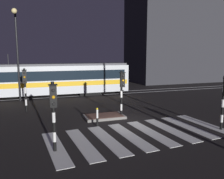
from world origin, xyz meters
TOP-DOWN VIEW (x-y plane):
  - ground_plane at (0.00, 0.00)m, footprint 120.00×120.00m
  - rail_near at (0.00, 9.89)m, footprint 80.00×0.12m
  - rail_far at (0.00, 11.33)m, footprint 80.00×0.12m
  - crosswalk_zebra at (-0.00, -2.24)m, footprint 9.82×5.04m
  - traffic_island at (-0.88, 1.43)m, footprint 2.59×1.54m
  - traffic_light_corner_far_left at (-5.79, 4.80)m, footprint 0.36×0.42m
  - traffic_light_corner_near_left at (-4.43, -3.09)m, footprint 0.36×0.42m
  - traffic_light_median_centre at (0.26, 1.18)m, footprint 0.36×0.42m
  - street_lamp_trackside_left at (-6.43, 9.01)m, footprint 0.44×1.21m
  - tram at (-4.69, 10.61)m, footprint 17.84×2.58m
  - bollard_island_edge at (-1.80, -0.22)m, footprint 0.12×0.12m
  - building_backdrop at (16.32, 18.68)m, footprint 14.88×8.00m

SIDE VIEW (x-z plane):
  - ground_plane at x=0.00m, z-range 0.00..0.00m
  - crosswalk_zebra at x=0.00m, z-range 0.00..0.02m
  - rail_near at x=0.00m, z-range 0.00..0.03m
  - rail_far at x=0.00m, z-range 0.00..0.03m
  - traffic_island at x=-0.88m, z-range 0.00..0.18m
  - bollard_island_edge at x=-1.80m, z-range 0.00..1.11m
  - tram at x=-4.69m, z-range -0.32..3.83m
  - traffic_light_corner_near_left at x=-4.43m, z-range 0.48..3.51m
  - traffic_light_median_centre at x=0.26m, z-range 0.49..3.58m
  - traffic_light_corner_far_left at x=-5.79m, z-range 0.50..3.65m
  - street_lamp_trackside_left at x=-6.43m, z-range 0.99..8.86m
  - building_backdrop at x=16.32m, z-range 0.00..13.73m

